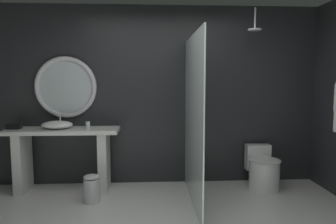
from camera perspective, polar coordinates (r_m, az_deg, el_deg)
back_wall_panel at (r=4.70m, az=-1.30°, el=2.96°), size 4.80×0.10×2.60m
vanity_counter at (r=4.64m, az=-18.33°, el=-6.76°), size 1.53×0.50×0.87m
vessel_sink at (r=4.58m, az=-19.35°, el=-2.19°), size 0.42×0.34×0.18m
tumbler_cup at (r=4.48m, az=-14.24°, el=-2.29°), size 0.06×0.06×0.10m
tissue_box at (r=4.80m, az=-25.98°, el=-2.36°), size 0.18×0.12×0.07m
round_wall_mirror at (r=4.75m, az=-17.95°, el=4.28°), size 0.88×0.07×0.88m
shower_glass_panel at (r=3.91m, az=4.54°, el=-1.46°), size 0.02×1.59×2.08m
rain_shower_head at (r=4.57m, az=15.36°, el=14.47°), size 0.18×0.18×0.30m
toilet at (r=4.74m, az=16.69°, el=-10.05°), size 0.44×0.60×0.58m
waste_bin at (r=4.20m, az=-13.57°, el=-13.21°), size 0.20×0.20×0.36m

